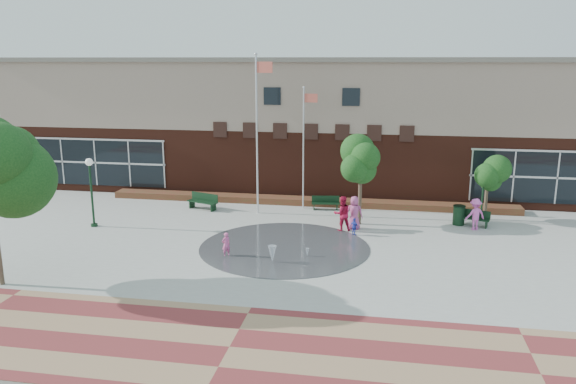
% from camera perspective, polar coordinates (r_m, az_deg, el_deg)
% --- Properties ---
extents(ground, '(120.00, 120.00, 0.00)m').
position_cam_1_polar(ground, '(25.08, -1.59, -7.88)').
color(ground, '#666056').
rests_on(ground, ground).
extents(plaza_concrete, '(46.00, 18.00, 0.01)m').
position_cam_1_polar(plaza_concrete, '(28.78, 0.00, -5.04)').
color(plaza_concrete, '#A8A8A0').
rests_on(plaza_concrete, ground).
extents(paver_band, '(46.00, 6.00, 0.01)m').
position_cam_1_polar(paver_band, '(18.90, -5.97, -15.41)').
color(paver_band, maroon).
rests_on(paver_band, ground).
extents(splash_pad, '(8.40, 8.40, 0.01)m').
position_cam_1_polar(splash_pad, '(27.84, -0.36, -5.67)').
color(splash_pad, '#383A3D').
rests_on(splash_pad, ground).
extents(library_building, '(44.40, 10.40, 9.20)m').
position_cam_1_polar(library_building, '(40.90, 3.28, 7.09)').
color(library_building, '#502217').
rests_on(library_building, ground).
extents(flower_bed, '(26.00, 1.20, 0.40)m').
position_cam_1_polar(flower_bed, '(35.99, 2.09, -1.28)').
color(flower_bed, maroon).
rests_on(flower_bed, ground).
extents(flagpole_left, '(1.09, 0.31, 9.46)m').
position_cam_1_polar(flagpole_left, '(32.98, -3.11, 6.69)').
color(flagpole_left, silver).
rests_on(flagpole_left, ground).
extents(flagpole_right, '(0.92, 0.19, 7.52)m').
position_cam_1_polar(flagpole_right, '(34.22, 1.65, 5.14)').
color(flagpole_right, silver).
rests_on(flagpole_right, ground).
extents(lamp_left, '(0.41, 0.41, 3.85)m').
position_cam_1_polar(lamp_left, '(32.52, -19.39, 0.71)').
color(lamp_left, black).
rests_on(lamp_left, ground).
extents(lamp_right, '(0.34, 0.34, 3.21)m').
position_cam_1_polar(lamp_right, '(33.76, 19.22, 0.48)').
color(lamp_right, black).
rests_on(lamp_right, ground).
extents(bench_left, '(2.07, 1.20, 1.00)m').
position_cam_1_polar(bench_left, '(35.10, -8.65, -1.26)').
color(bench_left, black).
rests_on(bench_left, ground).
extents(bench_mid, '(1.75, 0.70, 0.86)m').
position_cam_1_polar(bench_mid, '(34.73, 3.83, -1.37)').
color(bench_mid, black).
rests_on(bench_mid, ground).
extents(bench_right, '(1.88, 1.09, 0.91)m').
position_cam_1_polar(bench_right, '(32.90, 18.23, -2.83)').
color(bench_right, black).
rests_on(bench_right, ground).
extents(trash_can, '(0.69, 0.69, 1.13)m').
position_cam_1_polar(trash_can, '(32.84, 16.96, -2.26)').
color(trash_can, black).
rests_on(trash_can, ground).
extents(tree_mid, '(2.89, 2.89, 4.88)m').
position_cam_1_polar(tree_mid, '(31.14, 7.42, 3.01)').
color(tree_mid, '#483829').
rests_on(tree_mid, ground).
extents(tree_small_right, '(2.13, 2.13, 3.63)m').
position_cam_1_polar(tree_small_right, '(33.94, 19.65, 1.64)').
color(tree_small_right, '#483829').
rests_on(tree_small_right, ground).
extents(water_jet_a, '(0.40, 0.40, 0.77)m').
position_cam_1_polar(water_jet_a, '(25.89, -1.61, -7.19)').
color(water_jet_a, white).
rests_on(water_jet_a, ground).
extents(water_jet_b, '(0.18, 0.18, 0.40)m').
position_cam_1_polar(water_jet_b, '(26.61, 1.97, -6.61)').
color(water_jet_b, white).
rests_on(water_jet_b, ground).
extents(child_splash, '(0.50, 0.50, 1.17)m').
position_cam_1_polar(child_splash, '(26.67, -6.31, -5.31)').
color(child_splash, pink).
rests_on(child_splash, ground).
extents(adult_red, '(1.14, 1.02, 1.93)m').
position_cam_1_polar(adult_red, '(30.41, 5.52, -2.20)').
color(adult_red, '#B81538').
rests_on(adult_red, ground).
extents(adult_pink, '(0.96, 0.67, 1.86)m').
position_cam_1_polar(adult_pink, '(30.76, 6.75, -2.12)').
color(adult_pink, '#BF508D').
rests_on(adult_pink, ground).
extents(child_blue, '(0.57, 0.54, 0.95)m').
position_cam_1_polar(child_blue, '(29.80, 6.76, -3.53)').
color(child_blue, blue).
rests_on(child_blue, ground).
extents(person_bench, '(1.30, 1.06, 1.75)m').
position_cam_1_polar(person_bench, '(32.08, 18.48, -2.18)').
color(person_bench, '#E65DC0').
rests_on(person_bench, ground).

